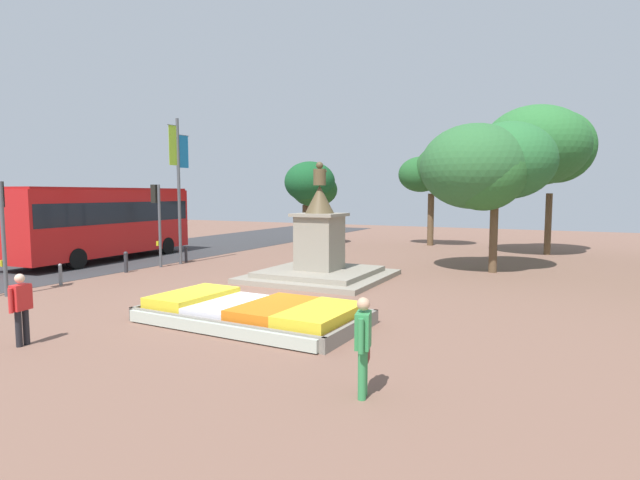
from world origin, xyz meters
TOP-DOWN VIEW (x-y plane):
  - ground_plane at (0.00, 0.00)m, footprint 72.00×72.00m
  - street_asphalt_strip at (-11.97, 0.00)m, footprint 8.26×63.00m
  - flower_planter at (1.53, -2.10)m, footprint 5.79×3.15m
  - statue_monument at (0.16, 4.49)m, footprint 4.93×4.93m
  - traffic_light_near_crossing at (-7.34, -2.84)m, footprint 0.42×0.31m
  - traffic_light_mid_block at (-7.58, 4.07)m, footprint 0.42×0.31m
  - banner_pole at (-7.37, 5.25)m, footprint 0.18×1.24m
  - city_bus at (-11.62, 4.59)m, footprint 3.20×9.80m
  - pedestrian_with_handbag at (5.72, -5.16)m, footprint 0.31×0.72m
  - pedestrian_near_planter at (-1.78, -5.86)m, footprint 0.27×0.56m
  - kerb_bollard_mid_a at (-7.47, -0.80)m, footprint 0.13×0.13m
  - kerb_bollard_mid_b at (-7.64, 2.30)m, footprint 0.17×0.17m
  - kerb_bollard_north at (-7.55, 5.80)m, footprint 0.15×0.15m
  - park_tree_far_right at (1.17, 18.24)m, footprint 4.41×2.94m
  - park_tree_street_side at (7.23, 16.40)m, footprint 5.57×6.26m
  - park_tree_mid_canopy at (-5.99, 15.78)m, footprint 3.19×3.57m
  - park_tree_distant at (5.56, 9.07)m, footprint 5.30×5.41m

SIDE VIEW (x-z plane):
  - ground_plane at x=0.00m, z-range 0.00..0.00m
  - street_asphalt_strip at x=-11.97m, z-range 0.00..0.01m
  - flower_planter at x=1.53m, z-range -0.04..0.54m
  - kerb_bollard_north at x=-7.55m, z-range 0.02..0.79m
  - kerb_bollard_mid_a at x=-7.47m, z-range 0.02..0.79m
  - kerb_bollard_mid_b at x=-7.64m, z-range 0.03..0.90m
  - pedestrian_near_planter at x=-1.78m, z-range 0.11..1.66m
  - pedestrian_with_handbag at x=5.72m, z-range 0.10..1.72m
  - statue_monument at x=0.16m, z-range -1.27..3.15m
  - city_bus at x=-11.62m, z-range 0.26..3.77m
  - traffic_light_near_crossing at x=-7.34m, z-range 0.68..4.30m
  - traffic_light_mid_block at x=-7.58m, z-range 0.69..4.32m
  - banner_pole at x=-7.37m, z-range 0.40..7.01m
  - park_tree_mid_canopy at x=-5.99m, z-range 1.11..6.36m
  - park_tree_distant at x=5.56m, z-range 1.28..7.48m
  - park_tree_far_right at x=1.17m, z-range 1.51..7.71m
  - park_tree_street_side at x=7.23m, z-range 1.83..9.57m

